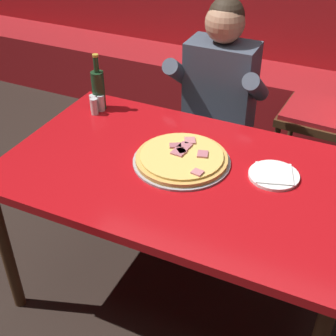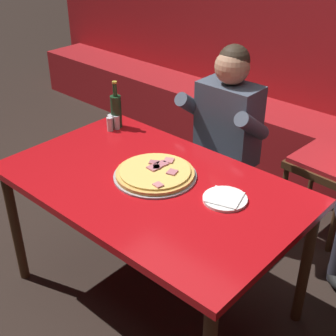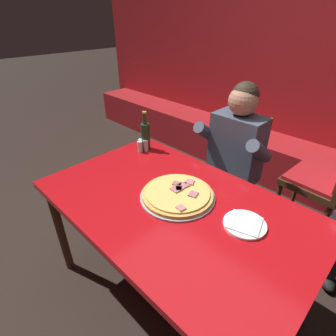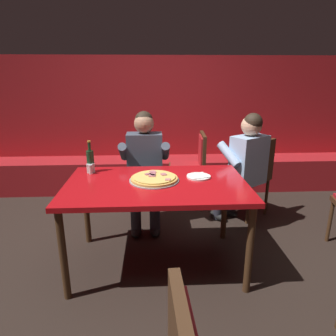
# 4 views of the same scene
# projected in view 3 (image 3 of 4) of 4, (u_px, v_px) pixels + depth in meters

# --- Properties ---
(ground_plane) EXTENTS (24.00, 24.00, 0.00)m
(ground_plane) POSITION_uv_depth(u_px,v_px,m) (172.00, 290.00, 1.84)
(ground_plane) COLOR black
(booth_wall_panel) EXTENTS (6.80, 0.16, 1.90)m
(booth_wall_panel) POSITION_uv_depth(u_px,v_px,m) (321.00, 94.00, 2.68)
(booth_wall_panel) COLOR #A3191E
(booth_wall_panel) RESTS_ON ground_plane
(booth_bench) EXTENTS (6.46, 0.48, 0.46)m
(booth_bench) POSITION_uv_depth(u_px,v_px,m) (291.00, 166.00, 2.85)
(booth_bench) COLOR #A3191E
(booth_bench) RESTS_ON ground_plane
(main_dining_table) EXTENTS (1.51, 0.93, 0.78)m
(main_dining_table) POSITION_uv_depth(u_px,v_px,m) (174.00, 213.00, 1.48)
(main_dining_table) COLOR #422816
(main_dining_table) RESTS_ON ground_plane
(pizza) EXTENTS (0.42, 0.42, 0.05)m
(pizza) POSITION_uv_depth(u_px,v_px,m) (178.00, 194.00, 1.47)
(pizza) COLOR #9E9EA3
(pizza) RESTS_ON main_dining_table
(plate_white_paper) EXTENTS (0.21, 0.21, 0.02)m
(plate_white_paper) POSITION_uv_depth(u_px,v_px,m) (245.00, 224.00, 1.28)
(plate_white_paper) COLOR white
(plate_white_paper) RESTS_ON main_dining_table
(beer_bottle) EXTENTS (0.07, 0.07, 0.29)m
(beer_bottle) POSITION_uv_depth(u_px,v_px,m) (145.00, 135.00, 1.94)
(beer_bottle) COLOR #19381E
(beer_bottle) RESTS_ON main_dining_table
(shaker_black_pepper) EXTENTS (0.04, 0.04, 0.09)m
(shaker_black_pepper) POSITION_uv_depth(u_px,v_px,m) (141.00, 145.00, 1.96)
(shaker_black_pepper) COLOR silver
(shaker_black_pepper) RESTS_ON main_dining_table
(shaker_oregano) EXTENTS (0.04, 0.04, 0.09)m
(shaker_oregano) POSITION_uv_depth(u_px,v_px,m) (146.00, 146.00, 1.95)
(shaker_oregano) COLOR silver
(shaker_oregano) RESTS_ON main_dining_table
(shaker_red_pepper_flakes) EXTENTS (0.04, 0.04, 0.09)m
(shaker_red_pepper_flakes) POSITION_uv_depth(u_px,v_px,m) (140.00, 147.00, 1.93)
(shaker_red_pepper_flakes) COLOR silver
(shaker_red_pepper_flakes) RESTS_ON main_dining_table
(diner_seated_blue_shirt) EXTENTS (0.53, 0.53, 1.27)m
(diner_seated_blue_shirt) POSITION_uv_depth(u_px,v_px,m) (229.00, 160.00, 1.99)
(diner_seated_blue_shirt) COLOR black
(diner_seated_blue_shirt) RESTS_ON ground_plane
(dining_chair_near_right) EXTENTS (0.47, 0.47, 0.95)m
(dining_chair_near_right) POSITION_uv_depth(u_px,v_px,m) (329.00, 178.00, 2.03)
(dining_chair_near_right) COLOR #422816
(dining_chair_near_right) RESTS_ON ground_plane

